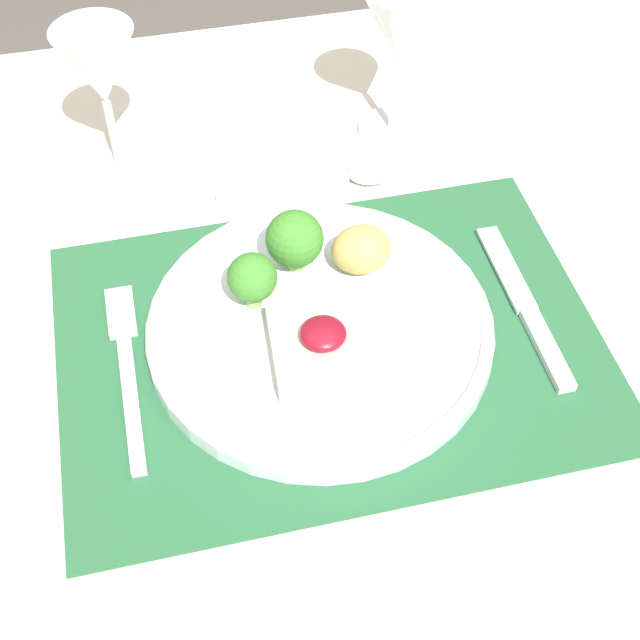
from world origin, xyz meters
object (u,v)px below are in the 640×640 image
(wine_glass_far, at_px, (100,75))
(spoon, at_px, (348,176))
(fork, at_px, (127,360))
(knife, at_px, (529,315))
(wine_glass_near, at_px, (398,33))
(dinner_plate, at_px, (319,319))

(wine_glass_far, bearing_deg, spoon, -15.58)
(fork, bearing_deg, wine_glass_far, 89.14)
(spoon, xyz_separation_m, wine_glass_far, (-0.22, 0.06, 0.11))
(knife, relative_size, wine_glass_near, 1.19)
(wine_glass_near, bearing_deg, wine_glass_far, -178.96)
(dinner_plate, xyz_separation_m, wine_glass_far, (-0.15, 0.25, 0.10))
(dinner_plate, relative_size, spoon, 1.66)
(spoon, height_order, wine_glass_far, wine_glass_far)
(wine_glass_far, bearing_deg, knife, -39.96)
(dinner_plate, distance_m, wine_glass_near, 0.31)
(dinner_plate, relative_size, knife, 1.53)
(spoon, distance_m, wine_glass_near, 0.15)
(fork, xyz_separation_m, knife, (0.35, -0.03, 0.00))
(fork, relative_size, wine_glass_far, 1.19)
(knife, relative_size, wine_glass_far, 1.19)
(dinner_plate, xyz_separation_m, fork, (-0.16, 0.00, -0.01))
(wine_glass_far, bearing_deg, fork, -93.71)
(wine_glass_near, bearing_deg, spoon, -133.84)
(knife, distance_m, wine_glass_near, 0.31)
(spoon, bearing_deg, fork, -143.53)
(dinner_plate, bearing_deg, knife, -8.03)
(wine_glass_far, bearing_deg, wine_glass_near, 1.04)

